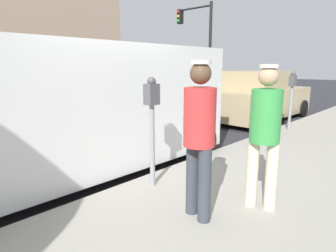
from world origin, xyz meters
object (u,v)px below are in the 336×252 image
parked_van (83,106)px  traffic_light_corner (198,35)px  pedestrian_in_green (265,129)px  parked_sedan_ahead (258,98)px  parking_meter_near (152,113)px  pedestrian_in_red (199,131)px  parking_meter_far (292,91)px

parked_van → traffic_light_corner: 12.94m
pedestrian_in_green → parked_sedan_ahead: (-3.10, 6.15, -0.36)m
parking_meter_near → parked_van: 1.51m
parking_meter_near → parked_sedan_ahead: size_ratio=0.34×
pedestrian_in_red → traffic_light_corner: size_ratio=0.33×
parking_meter_far → traffic_light_corner: 10.01m
pedestrian_in_green → traffic_light_corner: bearing=130.8°
pedestrian_in_red → parked_sedan_ahead: pedestrian_in_red is taller
parked_sedan_ahead → traffic_light_corner: (-5.99, 4.40, 2.77)m
parking_meter_near → parking_meter_far: bearing=90.0°
parking_meter_near → traffic_light_corner: traffic_light_corner is taller
parking_meter_near → traffic_light_corner: bearing=125.0°
parked_sedan_ahead → parking_meter_near: bearing=-75.6°
pedestrian_in_red → pedestrian_in_green: size_ratio=1.02×
traffic_light_corner → parking_meter_far: bearing=-37.9°
parked_van → parked_sedan_ahead: 6.74m
parking_meter_far → parked_van: 5.36m
parking_meter_near → pedestrian_in_green: (1.41, 0.42, -0.07)m
pedestrian_in_red → parked_sedan_ahead: bearing=111.5°
pedestrian_in_red → parked_van: size_ratio=0.33×
parking_meter_near → traffic_light_corner: 13.60m
parking_meter_far → pedestrian_in_green: 4.78m
parking_meter_near → pedestrian_in_green: 1.48m
traffic_light_corner → parked_van: bearing=-60.9°
pedestrian_in_green → parked_sedan_ahead: pedestrian_in_green is taller
parking_meter_near → parking_meter_far: size_ratio=1.00×
pedestrian_in_green → parking_meter_far: bearing=107.2°
parking_meter_far → parking_meter_near: bearing=-90.0°
parked_sedan_ahead → traffic_light_corner: size_ratio=0.86×
parked_van → traffic_light_corner: bearing=119.1°
pedestrian_in_green → traffic_light_corner: size_ratio=0.32×
parking_meter_far → pedestrian_in_red: pedestrian_in_red is taller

